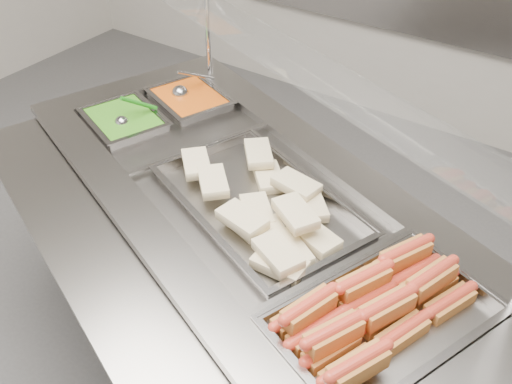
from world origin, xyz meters
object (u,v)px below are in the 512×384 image
Objects in this scene: pan_wraps at (258,206)px; serving_spoon at (125,119)px; pan_hotdogs at (382,326)px; ladle at (181,92)px; steam_counter at (248,285)px; sneeze_guard at (306,69)px.

serving_spoon is (-0.66, 0.10, 0.04)m from pan_wraps.
ladle reaches higher than pan_hotdogs.
pan_wraps is 0.73m from ladle.
pan_wraps is 4.09× the size of ladle.
pan_wraps is (-0.51, 0.20, 0.01)m from pan_hotdogs.
pan_wraps reaches higher than steam_counter.
pan_hotdogs is at bearing -26.96° from ladle.
pan_hotdogs is at bearing -21.27° from pan_wraps.
pan_hotdogs is (0.49, -0.42, -0.39)m from sneeze_guard.
serving_spoon is at bearing 171.25° from pan_wraps.
serving_spoon is (-0.04, -0.28, 0.00)m from ladle.
steam_counter is 0.72m from pan_hotdogs.
sneeze_guard is at bearing 139.46° from pan_hotdogs.
sneeze_guard reaches higher than serving_spoon.
pan_hotdogs is 1.27m from ladle.
ladle is at bearing 82.75° from serving_spoon.
serving_spoon reaches higher than steam_counter.
pan_hotdogs is (0.56, -0.22, 0.39)m from steam_counter.
serving_spoon is at bearing 172.43° from steam_counter.
serving_spoon is (-0.61, 0.08, 0.44)m from steam_counter.
pan_wraps is at bearing -31.21° from ladle.
steam_counter is 1.25× the size of sneeze_guard.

